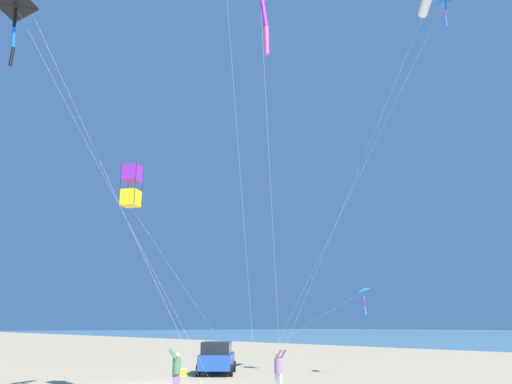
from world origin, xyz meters
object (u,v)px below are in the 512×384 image
object	(u,v)px
kite_delta_magenta_far_left	(16,7)
person_adult_flyer	(279,368)
cooler_box	(180,372)
kite_box_striped_overhead	(132,186)
parked_car	(217,357)
kite_delta_long_streamer_left	(444,1)
kite_delta_checkered_midright	(363,291)
person_child_green_jacket	(176,368)

from	to	relation	value
kite_delta_magenta_far_left	person_adult_flyer	bearing A→B (deg)	173.40
cooler_box	kite_box_striped_overhead	world-z (taller)	kite_box_striped_overhead
cooler_box	person_adult_flyer	world-z (taller)	person_adult_flyer
parked_car	kite_box_striped_overhead	bearing A→B (deg)	36.05
kite_delta_magenta_far_left	kite_delta_long_streamer_left	size ratio (longest dim) A/B	0.77
kite_delta_checkered_midright	kite_delta_long_streamer_left	xyz separation A→B (m)	(2.08, 8.12, 14.24)
person_child_green_jacket	kite_delta_checkered_midright	xyz separation A→B (m)	(-12.10, 0.46, 3.77)
person_adult_flyer	kite_delta_magenta_far_left	distance (m)	18.23
cooler_box	kite_delta_magenta_far_left	distance (m)	20.37
cooler_box	person_child_green_jacket	distance (m)	7.58
person_child_green_jacket	person_adult_flyer	bearing A→B (deg)	146.03
cooler_box	kite_box_striped_overhead	size ratio (longest dim) A/B	0.05
person_child_green_jacket	kite_delta_magenta_far_left	world-z (taller)	kite_delta_magenta_far_left
kite_delta_magenta_far_left	kite_delta_checkered_midright	bearing A→B (deg)	-178.20
person_adult_flyer	kite_box_striped_overhead	world-z (taller)	kite_box_striped_overhead
kite_delta_magenta_far_left	kite_delta_long_streamer_left	bearing A→B (deg)	157.80
person_child_green_jacket	kite_delta_magenta_far_left	xyz separation A→B (m)	(8.31, 1.10, 13.65)
person_adult_flyer	kite_delta_long_streamer_left	distance (m)	20.04
kite_delta_long_streamer_left	kite_delta_checkered_midright	bearing A→B (deg)	-104.37
person_adult_flyer	kite_delta_checkered_midright	bearing A→B (deg)	-166.46
kite_delta_magenta_far_left	kite_box_striped_overhead	xyz separation A→B (m)	(-5.38, -0.40, -6.14)
kite_delta_magenta_far_left	kite_box_striped_overhead	world-z (taller)	kite_delta_magenta_far_left
person_child_green_jacket	kite_box_striped_overhead	xyz separation A→B (m)	(2.92, 0.70, 7.52)
person_adult_flyer	person_child_green_jacket	bearing A→B (deg)	-33.97
parked_car	cooler_box	size ratio (longest dim) A/B	7.21
kite_box_striped_overhead	person_child_green_jacket	bearing A→B (deg)	-166.53
person_child_green_jacket	kite_box_striped_overhead	size ratio (longest dim) A/B	0.15
person_adult_flyer	kite_delta_magenta_far_left	size ratio (longest dim) A/B	0.12
person_child_green_jacket	kite_delta_long_streamer_left	bearing A→B (deg)	139.44
person_child_green_jacket	kite_delta_checkered_midright	size ratio (longest dim) A/B	0.21
parked_car	kite_delta_long_streamer_left	size ratio (longest dim) A/B	0.23
person_child_green_jacket	kite_delta_checkered_midright	world-z (taller)	kite_delta_checkered_midright
kite_delta_checkered_midright	kite_box_striped_overhead	bearing A→B (deg)	0.93
kite_box_striped_overhead	kite_delta_checkered_midright	xyz separation A→B (m)	(-15.02, -0.24, -3.75)
cooler_box	kite_delta_checkered_midright	bearing A→B (deg)	139.82
person_child_green_jacket	kite_box_striped_overhead	world-z (taller)	kite_box_striped_overhead
person_adult_flyer	kite_box_striped_overhead	distance (m)	10.17
person_adult_flyer	person_child_green_jacket	distance (m)	4.44
kite_delta_magenta_far_left	kite_delta_checkered_midright	xyz separation A→B (m)	(-20.41, -0.64, -9.89)
cooler_box	person_child_green_jacket	world-z (taller)	person_child_green_jacket
parked_car	cooler_box	xyz separation A→B (m)	(2.15, -0.55, -0.74)
cooler_box	person_child_green_jacket	xyz separation A→B (m)	(3.95, 6.42, 0.78)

